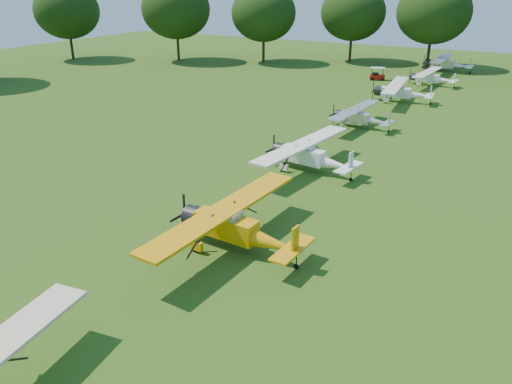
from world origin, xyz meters
The scene contains 9 objects.
ground centered at (0.00, 0.00, 0.00)m, with size 160.00×160.00×0.00m, color #204F13.
tree_belt centered at (3.57, 0.16, 8.03)m, with size 137.36×130.27×14.52m.
aircraft_2 centered at (1.57, -6.75, 1.34)m, with size 7.32×11.66×2.29m.
aircraft_3 centered at (0.29, 5.56, 1.26)m, with size 6.89×10.95×2.15m.
aircraft_4 centered at (-0.23, 18.31, 1.08)m, with size 5.88×9.37×1.84m.
aircraft_5 centered at (0.38, 30.63, 1.23)m, with size 6.74×10.73×2.11m.
aircraft_6 centered at (1.46, 41.85, 1.11)m, with size 6.06×9.65×1.90m.
aircraft_7 centered at (1.20, 53.70, 1.30)m, with size 7.08×11.25×2.23m.
golf_cart centered at (-5.82, 42.34, 0.56)m, with size 2.22×1.78×1.66m.
Camera 1 is at (13.61, -25.91, 12.94)m, focal length 35.00 mm.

